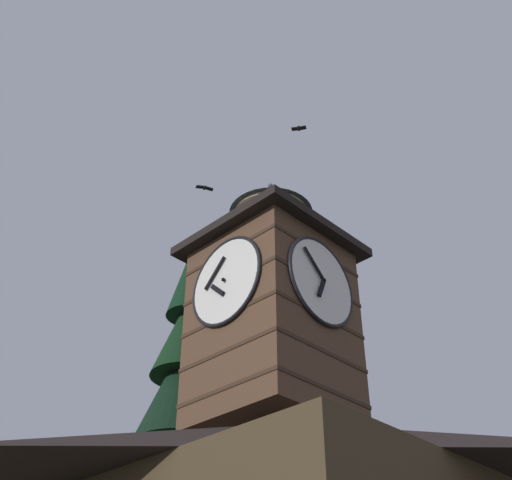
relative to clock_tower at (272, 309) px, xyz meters
The scene contains 3 objects.
clock_tower is the anchor object (origin of this frame).
flying_bird_high 10.02m from the clock_tower, 157.93° to the right, with size 0.46×0.57×0.15m.
flying_bird_low 6.08m from the clock_tower, 81.39° to the right, with size 0.58×0.40×0.11m.
Camera 1 is at (11.21, 10.28, 2.12)m, focal length 47.99 mm.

